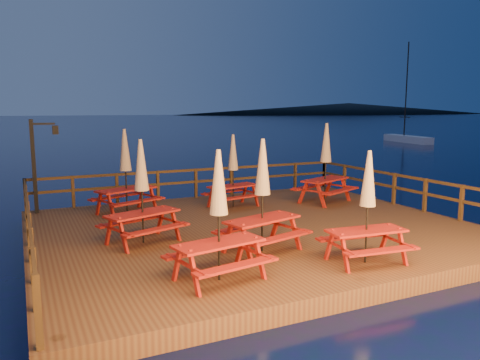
{
  "coord_description": "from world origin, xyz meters",
  "views": [
    {
      "loc": [
        -5.94,
        -11.56,
        3.74
      ],
      "look_at": [
        -0.17,
        0.6,
        1.67
      ],
      "focal_mm": 35.0,
      "sensor_mm": 36.0,
      "label": 1
    }
  ],
  "objects_px": {
    "sailboat": "(407,139)",
    "picnic_table_0": "(233,170)",
    "picnic_table_1": "(326,162)",
    "lamp_post": "(39,157)",
    "picnic_table_2": "(126,170)"
  },
  "relations": [
    {
      "from": "picnic_table_0",
      "to": "lamp_post",
      "type": "bearing_deg",
      "value": 151.61
    },
    {
      "from": "lamp_post",
      "to": "sailboat",
      "type": "xyz_separation_m",
      "value": [
        38.28,
        22.65,
        -1.83
      ]
    },
    {
      "from": "picnic_table_0",
      "to": "picnic_table_1",
      "type": "relative_size",
      "value": 0.87
    },
    {
      "from": "lamp_post",
      "to": "picnic_table_0",
      "type": "xyz_separation_m",
      "value": [
        5.96,
        -1.83,
        -0.51
      ]
    },
    {
      "from": "picnic_table_0",
      "to": "picnic_table_1",
      "type": "bearing_deg",
      "value": -23.17
    },
    {
      "from": "sailboat",
      "to": "picnic_table_0",
      "type": "xyz_separation_m",
      "value": [
        -32.32,
        -24.48,
        1.31
      ]
    },
    {
      "from": "picnic_table_2",
      "to": "lamp_post",
      "type": "bearing_deg",
      "value": 130.39
    },
    {
      "from": "lamp_post",
      "to": "picnic_table_0",
      "type": "distance_m",
      "value": 6.26
    },
    {
      "from": "sailboat",
      "to": "picnic_table_0",
      "type": "height_order",
      "value": "sailboat"
    },
    {
      "from": "picnic_table_0",
      "to": "picnic_table_2",
      "type": "bearing_deg",
      "value": 160.21
    },
    {
      "from": "picnic_table_0",
      "to": "picnic_table_2",
      "type": "height_order",
      "value": "picnic_table_2"
    },
    {
      "from": "picnic_table_1",
      "to": "sailboat",
      "type": "bearing_deg",
      "value": 18.9
    },
    {
      "from": "sailboat",
      "to": "lamp_post",
      "type": "bearing_deg",
      "value": -138.87
    },
    {
      "from": "lamp_post",
      "to": "picnic_table_1",
      "type": "bearing_deg",
      "value": -15.25
    },
    {
      "from": "picnic_table_2",
      "to": "sailboat",
      "type": "bearing_deg",
      "value": 12.2
    }
  ]
}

